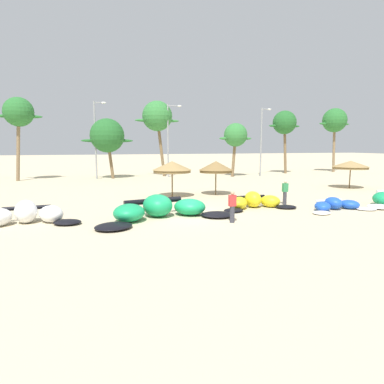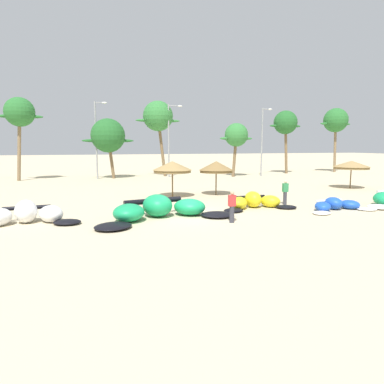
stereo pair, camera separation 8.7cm
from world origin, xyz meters
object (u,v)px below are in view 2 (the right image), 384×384
beach_umbrella_middle (216,167)px  person_by_umbrellas (285,192)px  kite_right_of_center (336,205)px  beach_umbrella_near_palms (351,165)px  palm_center_left (158,117)px  palm_left (20,113)px  beach_umbrella_near_van (172,167)px  palm_left_of_gap (108,136)px  kite_center (255,202)px  palm_center_right (236,136)px  lamppost_west_center (97,136)px  kite_left (25,215)px  kite_left_of_center (160,209)px  palm_right_of_gap (286,123)px  person_near_kites (232,207)px  lamppost_east_center (170,137)px  palm_right (336,121)px  lamppost_east (263,139)px

beach_umbrella_middle → person_by_umbrellas: beach_umbrella_middle is taller
kite_right_of_center → beach_umbrella_near_palms: beach_umbrella_near_palms is taller
palm_center_left → palm_left: bearing=-176.6°
beach_umbrella_near_van → palm_left_of_gap: palm_left_of_gap is taller
beach_umbrella_near_palms → person_by_umbrellas: beach_umbrella_near_palms is taller
kite_center → palm_center_right: (7.64, 20.00, 4.70)m
palm_left → palm_left_of_gap: palm_left is taller
palm_center_left → lamppost_west_center: bearing=-169.8°
kite_left → palm_left: (-4.01, 22.81, 6.90)m
palm_left → kite_right_of_center: bearing=-48.6°
kite_left_of_center → palm_left: bearing=114.6°
beach_umbrella_near_palms → palm_center_right: size_ratio=0.48×
palm_left → palm_left_of_gap: (9.23, -0.26, -2.36)m
palm_center_right → palm_right_of_gap: size_ratio=0.77×
person_near_kites → person_by_umbrellas: same height
beach_umbrella_near_van → palm_right_of_gap: 26.28m
person_near_kites → palm_left: palm_left is taller
person_near_kites → palm_center_right: palm_center_right is taller
kite_left → palm_left_of_gap: palm_left_of_gap is taller
lamppost_east_center → person_near_kites: bearing=-96.0°
beach_umbrella_near_palms → palm_left: bearing=151.9°
palm_center_right → palm_left: bearing=174.7°
palm_left_of_gap → palm_right: (32.10, 0.59, 2.41)m
palm_center_left → beach_umbrella_middle: bearing=-86.0°
beach_umbrella_middle → lamppost_west_center: 18.27m
person_by_umbrellas → palm_center_right: 20.55m
kite_center → palm_right_of_gap: palm_right_of_gap is taller
lamppost_west_center → palm_right_of_gap: bearing=1.1°
person_by_umbrellas → palm_left: (-19.41, 21.70, 6.53)m
beach_umbrella_middle → lamppost_west_center: (-8.62, 15.88, 2.71)m
palm_center_left → palm_center_right: 9.99m
palm_left → beach_umbrella_near_van: bearing=-51.6°
beach_umbrella_near_van → palm_center_left: bearing=82.3°
beach_umbrella_near_palms → palm_right_of_gap: size_ratio=0.37×
beach_umbrella_near_van → palm_right_of_gap: (19.89, 16.55, 4.61)m
kite_left → palm_right: size_ratio=0.60×
kite_left_of_center → kite_center: size_ratio=1.54×
palm_left → lamppost_east_center: palm_left is taller
beach_umbrella_middle → beach_umbrella_near_palms: beach_umbrella_middle is taller
kite_left_of_center → beach_umbrella_middle: (5.89, 7.07, 1.75)m
kite_center → lamppost_east_center: (-0.35, 21.86, 4.55)m
person_near_kites → lamppost_east: (13.95, 22.64, 3.91)m
kite_left_of_center → kite_right_of_center: bearing=-4.7°
kite_right_of_center → lamppost_east: bearing=73.0°
person_near_kites → lamppost_east_center: 25.58m
beach_umbrella_middle → palm_right_of_gap: (16.32, 16.38, 4.68)m
palm_left_of_gap → lamppost_west_center: size_ratio=0.79×
kite_left → beach_umbrella_near_van: (9.02, 6.34, 1.85)m
palm_center_left → lamppost_west_center: size_ratio=1.06×
kite_right_of_center → palm_right_of_gap: (11.57, 24.33, 6.61)m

